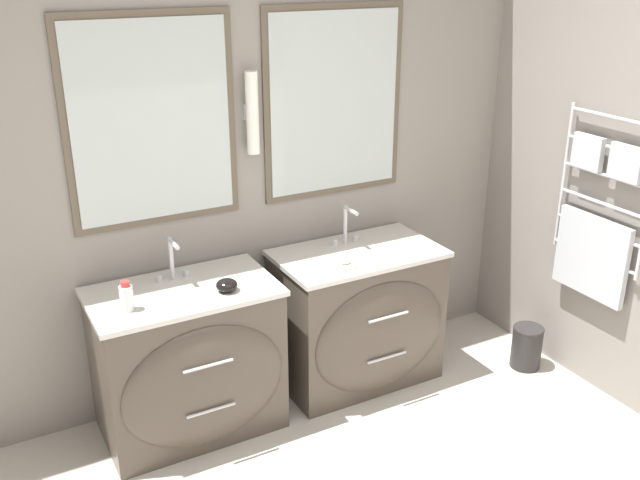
# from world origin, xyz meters

# --- Properties ---
(wall_back) EXTENTS (4.99, 0.15, 2.60)m
(wall_back) POSITION_xyz_m (0.00, 1.96, 1.31)
(wall_back) COLOR gray
(wall_back) RESTS_ON ground_plane
(wall_right) EXTENTS (0.13, 3.90, 2.60)m
(wall_right) POSITION_xyz_m (1.72, 0.87, 1.29)
(wall_right) COLOR gray
(wall_right) RESTS_ON ground_plane
(vanity_left) EXTENTS (0.91, 0.59, 0.79)m
(vanity_left) POSITION_xyz_m (-0.45, 1.62, 0.40)
(vanity_left) COLOR #4C4238
(vanity_left) RESTS_ON ground_plane
(vanity_right) EXTENTS (0.91, 0.59, 0.79)m
(vanity_right) POSITION_xyz_m (0.55, 1.62, 0.40)
(vanity_right) COLOR #4C4238
(vanity_right) RESTS_ON ground_plane
(faucet_left) EXTENTS (0.17, 0.14, 0.22)m
(faucet_left) POSITION_xyz_m (-0.45, 1.78, 0.90)
(faucet_left) COLOR silver
(faucet_left) RESTS_ON vanity_left
(faucet_right) EXTENTS (0.17, 0.14, 0.22)m
(faucet_right) POSITION_xyz_m (0.55, 1.78, 0.90)
(faucet_right) COLOR silver
(faucet_right) RESTS_ON vanity_right
(toiletry_bottle) EXTENTS (0.06, 0.06, 0.15)m
(toiletry_bottle) POSITION_xyz_m (-0.74, 1.57, 0.86)
(toiletry_bottle) COLOR silver
(toiletry_bottle) RESTS_ON vanity_left
(amenity_bowl) EXTENTS (0.10, 0.10, 0.06)m
(amenity_bowl) POSITION_xyz_m (-0.27, 1.53, 0.82)
(amenity_bowl) COLOR black
(amenity_bowl) RESTS_ON vanity_left
(soap_dish) EXTENTS (0.10, 0.07, 0.04)m
(soap_dish) POSITION_xyz_m (0.38, 1.49, 0.81)
(soap_dish) COLOR white
(soap_dish) RESTS_ON vanity_right
(waste_bin) EXTENTS (0.18, 0.18, 0.26)m
(waste_bin) POSITION_xyz_m (1.50, 1.25, 0.14)
(waste_bin) COLOR #282626
(waste_bin) RESTS_ON ground_plane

